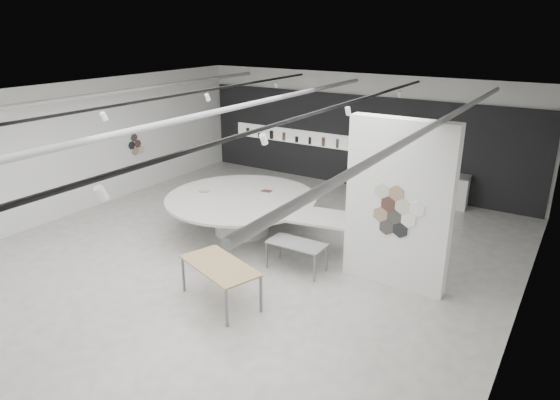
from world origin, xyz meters
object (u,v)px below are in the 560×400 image
Objects in this scene: display_island at (244,210)px; kitchen_counter at (439,189)px; sample_table_stone at (297,245)px; sample_table_wood at (220,268)px; partition_column at (398,205)px.

kitchen_counter is (3.76, 5.01, -0.16)m from display_island.
sample_table_stone is 0.72× the size of kitchen_counter.
sample_table_wood is 1.07× the size of kitchen_counter.
sample_table_wood reaches higher than sample_table_stone.
kitchen_counter reaches higher than display_island.
display_island is 6.27m from kitchen_counter.
sample_table_wood is (-2.66, -2.59, -1.04)m from partition_column.
sample_table_stone is at bearing 73.48° from sample_table_wood.
display_island is 4.26× the size of sample_table_stone.
kitchen_counter is at bearing 95.94° from partition_column.
partition_column is 1.85× the size of sample_table_wood.
partition_column is 2.74× the size of sample_table_stone.
partition_column is 1.98× the size of kitchen_counter.
sample_table_stone is at bearing -109.12° from kitchen_counter.
sample_table_stone is at bearing -164.11° from partition_column.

